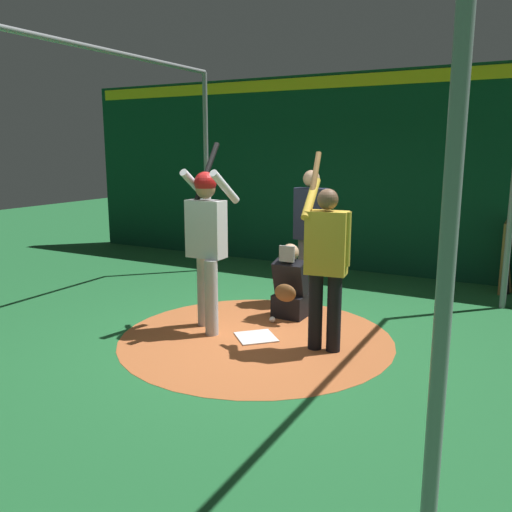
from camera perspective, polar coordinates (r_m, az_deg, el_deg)
The scene contains 11 objects.
ground_plane at distance 6.10m, azimuth 0.00°, elevation -8.77°, with size 27.64×27.64×0.00m, color #216633.
dirt_circle at distance 6.10m, azimuth 0.00°, elevation -8.75°, with size 3.09×3.09×0.01m, color #B76033.
home_plate at distance 6.10m, azimuth 0.00°, elevation -8.67°, with size 0.42×0.42×0.01m, color white.
batter at distance 6.12m, azimuth -5.32°, elevation 2.29°, with size 0.68×0.49×2.18m.
catcher at distance 6.73m, azimuth 3.72°, elevation -3.52°, with size 0.58×0.40×0.95m.
umpire at distance 7.31m, azimuth 5.85°, elevation 2.94°, with size 0.23×0.49×1.83m.
visitor at distance 5.54m, azimuth 7.50°, elevation -0.25°, with size 0.56×0.53×2.08m.
back_wall at distance 9.36m, azimuth 11.59°, elevation 8.70°, with size 0.22×11.64×3.36m.
cage_frame at distance 5.73m, azimuth 0.00°, elevation 13.27°, with size 5.30×4.82×3.37m.
bat_rack at distance 8.86m, azimuth 25.18°, elevation -0.13°, with size 0.82×0.19×1.05m.
baseball_0 at distance 6.59m, azimuth 1.77°, elevation -6.83°, with size 0.07×0.07×0.07m, color white.
Camera 1 is at (5.04, 2.72, 2.12)m, focal length 37.31 mm.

